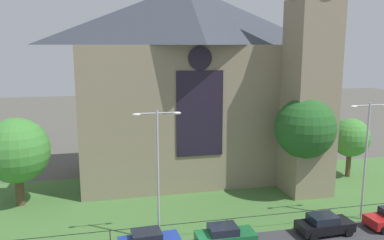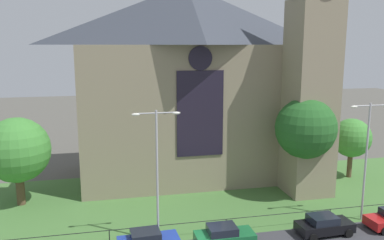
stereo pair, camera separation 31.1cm
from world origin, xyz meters
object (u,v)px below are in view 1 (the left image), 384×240
church_building (195,81)px  streetlamp_far (366,148)px  tree_left_far (16,151)px  tree_right_near (305,129)px  parked_car_black (324,224)px  tree_right_far (350,138)px  streetlamp_near (158,161)px  parked_car_green (225,236)px

church_building → streetlamp_far: 18.20m
church_building → tree_left_far: church_building is taller
tree_right_near → streetlamp_far: streetlamp_far is taller
tree_left_far → parked_car_black: tree_left_far is taller
tree_right_far → parked_car_black: (-9.68, -11.52, -3.54)m
parked_car_black → streetlamp_near: bearing=170.2°
church_building → streetlamp_near: church_building is taller
streetlamp_far → tree_right_far: bearing=61.5°
tree_left_far → streetlamp_far: (27.64, -9.34, 1.01)m
tree_right_near → tree_right_far: size_ratio=1.47×
tree_left_far → tree_right_near: bearing=-8.8°
church_building → tree_right_near: (8.24, -8.68, -3.78)m
church_building → streetlamp_far: (10.66, -14.11, -4.29)m
church_building → tree_right_near: bearing=-46.5°
tree_right_far → tree_left_far: (-32.97, -0.49, 0.69)m
tree_right_near → parked_car_black: size_ratio=2.20×
streetlamp_near → parked_car_black: size_ratio=2.26×
tree_right_near → tree_right_far: (7.75, 4.41, -2.21)m
tree_right_near → streetlamp_far: size_ratio=0.98×
tree_right_far → parked_car_black: 15.45m
streetlamp_near → tree_right_far: bearing=24.1°
tree_right_far → streetlamp_near: streetlamp_near is taller
parked_car_green → church_building: bearing=84.7°
tree_right_near → tree_right_far: tree_right_near is taller
church_building → streetlamp_far: bearing=-52.9°
tree_right_near → tree_left_far: bearing=171.2°
tree_right_near → parked_car_green: tree_right_near is taller
tree_right_far → parked_car_green: tree_right_far is taller
church_building → tree_left_far: 18.42m
tree_left_far → streetlamp_far: size_ratio=0.82×
tree_right_near → parked_car_black: 9.34m
tree_right_near → tree_left_far: (-25.23, 3.92, -1.52)m
streetlamp_far → parked_car_green: 13.36m
streetlamp_near → streetlamp_far: (16.62, 0.00, -0.01)m
tree_left_far → tree_right_far: bearing=0.9°
streetlamp_near → parked_car_black: bearing=-7.8°
church_building → parked_car_green: size_ratio=6.19×
streetlamp_far → streetlamp_near: bearing=-180.0°
church_building → tree_left_far: size_ratio=3.31×
tree_right_far → streetlamp_near: size_ratio=0.66×
tree_right_near → streetlamp_far: (2.42, -5.42, -0.51)m
tree_right_far → tree_left_far: size_ratio=0.81×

